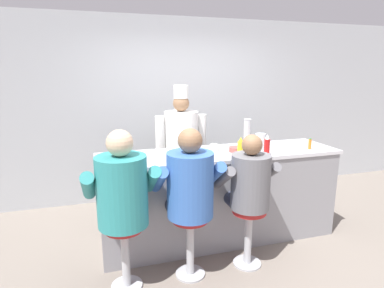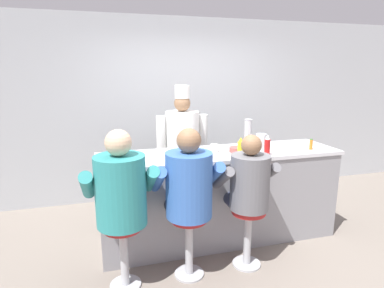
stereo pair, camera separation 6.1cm
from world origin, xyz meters
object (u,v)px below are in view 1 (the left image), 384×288
water_pitcher_clear (260,142)px  hot_sauce_bottle_orange (310,144)px  coffee_mug_white (214,148)px  diner_seated_teal (122,194)px  breakfast_plate (121,165)px  mustard_bottle_yellow (240,147)px  cereal_bowl (236,149)px  diner_seated_grey (249,186)px  coffee_mug_tan (204,155)px  diner_seated_blue (189,188)px  cup_stack_steel (247,134)px  ketchup_bottle_red (267,145)px  cook_in_whites_near (181,146)px

water_pitcher_clear → hot_sauce_bottle_orange: bearing=-10.0°
coffee_mug_white → diner_seated_teal: diner_seated_teal is taller
breakfast_plate → mustard_bottle_yellow: bearing=1.5°
cereal_bowl → diner_seated_teal: (-1.31, -0.51, -0.18)m
hot_sauce_bottle_orange → water_pitcher_clear: water_pitcher_clear is taller
coffee_mug_white → diner_seated_grey: diner_seated_grey is taller
mustard_bottle_yellow → hot_sauce_bottle_orange: 0.90m
coffee_mug_tan → diner_seated_blue: diner_seated_blue is taller
cup_stack_steel → diner_seated_blue: (-0.88, -0.61, -0.34)m
cup_stack_steel → diner_seated_blue: 1.12m
ketchup_bottle_red → cup_stack_steel: (-0.08, 0.31, 0.07)m
coffee_mug_tan → cup_stack_steel: 0.69m
coffee_mug_tan → cup_stack_steel: (0.62, 0.27, 0.13)m
hot_sauce_bottle_orange → coffee_mug_tan: 1.31m
mustard_bottle_yellow → hot_sauce_bottle_orange: bearing=2.6°
diner_seated_teal → cup_stack_steel: bearing=22.2°
water_pitcher_clear → cup_stack_steel: (-0.11, 0.12, 0.08)m
water_pitcher_clear → diner_seated_grey: bearing=-127.5°
diner_seated_blue → cereal_bowl: bearing=36.4°
cereal_bowl → diner_seated_grey: (-0.10, -0.52, -0.23)m
diner_seated_teal → cook_in_whites_near: size_ratio=0.83×
coffee_mug_tan → breakfast_plate: bearing=-178.7°
ketchup_bottle_red → cereal_bowl: ketchup_bottle_red is taller
hot_sauce_bottle_orange → cereal_bowl: bearing=171.6°
mustard_bottle_yellow → cook_in_whites_near: 1.05m
cereal_bowl → mustard_bottle_yellow: bearing=-99.7°
diner_seated_blue → diner_seated_grey: size_ratio=1.07×
cereal_bowl → hot_sauce_bottle_orange: bearing=-8.4°
hot_sauce_bottle_orange → diner_seated_grey: (-0.96, -0.39, -0.27)m
cup_stack_steel → diner_seated_grey: (-0.27, -0.61, -0.38)m
hot_sauce_bottle_orange → cereal_bowl: hot_sauce_bottle_orange is taller
diner_seated_grey → coffee_mug_white: bearing=102.6°
coffee_mug_white → ketchup_bottle_red: bearing=-31.9°
coffee_mug_tan → cereal_bowl: bearing=22.4°
coffee_mug_tan → water_pitcher_clear: bearing=12.2°
ketchup_bottle_red → mustard_bottle_yellow: bearing=169.4°
diner_seated_teal → ketchup_bottle_red: bearing=10.6°
mustard_bottle_yellow → diner_seated_grey: diner_seated_grey is taller
ketchup_bottle_red → water_pitcher_clear: ketchup_bottle_red is taller
diner_seated_grey → cook_in_whites_near: bearing=104.1°
coffee_mug_white → mustard_bottle_yellow: bearing=-51.1°
water_pitcher_clear → cereal_bowl: (-0.29, 0.03, -0.07)m
breakfast_plate → diner_seated_blue: (0.58, -0.31, -0.18)m
cook_in_whites_near → breakfast_plate: bearing=-131.0°
ketchup_bottle_red → diner_seated_teal: bearing=-169.4°
water_pitcher_clear → ketchup_bottle_red: bearing=-98.6°
mustard_bottle_yellow → breakfast_plate: 1.25m
coffee_mug_white → hot_sauce_bottle_orange: bearing=-10.7°
ketchup_bottle_red → coffee_mug_tan: size_ratio=1.56×
breakfast_plate → cup_stack_steel: (1.46, 0.29, 0.16)m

